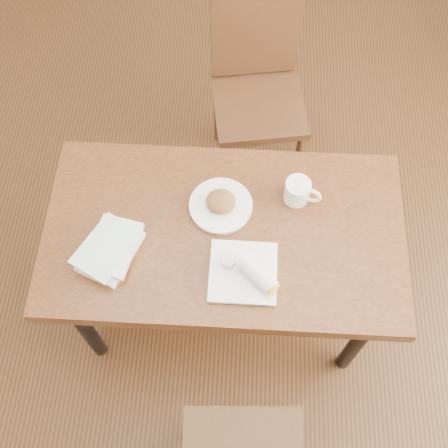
# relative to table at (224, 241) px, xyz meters

# --- Properties ---
(ground) EXTENTS (4.00, 5.00, 0.01)m
(ground) POSITION_rel_table_xyz_m (0.00, 0.00, -0.67)
(ground) COLOR #472814
(ground) RESTS_ON ground
(room_walls) EXTENTS (4.02, 5.02, 2.80)m
(room_walls) POSITION_rel_table_xyz_m (0.00, 0.00, 0.97)
(room_walls) COLOR silver
(room_walls) RESTS_ON ground
(table) EXTENTS (1.31, 0.72, 0.75)m
(table) POSITION_rel_table_xyz_m (0.00, 0.00, 0.00)
(table) COLOR brown
(table) RESTS_ON ground
(chair_far) EXTENTS (0.48, 0.48, 0.95)m
(chair_far) POSITION_rel_table_xyz_m (0.11, 0.89, -0.12)
(chair_far) COLOR #462614
(chair_far) RESTS_ON ground
(plate_scone) EXTENTS (0.23, 0.23, 0.07)m
(plate_scone) POSITION_rel_table_xyz_m (-0.02, 0.09, 0.11)
(plate_scone) COLOR white
(plate_scone) RESTS_ON table
(coffee_mug) EXTENTS (0.14, 0.09, 0.09)m
(coffee_mug) POSITION_rel_table_xyz_m (0.26, 0.15, 0.14)
(coffee_mug) COLOR white
(coffee_mug) RESTS_ON table
(plate_burrito) EXTENTS (0.24, 0.23, 0.08)m
(plate_burrito) POSITION_rel_table_xyz_m (0.09, -0.17, 0.11)
(plate_burrito) COLOR white
(plate_burrito) RESTS_ON table
(book_stack) EXTENTS (0.24, 0.28, 0.06)m
(book_stack) POSITION_rel_table_xyz_m (-0.39, -0.11, 0.12)
(book_stack) COLOR white
(book_stack) RESTS_ON table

